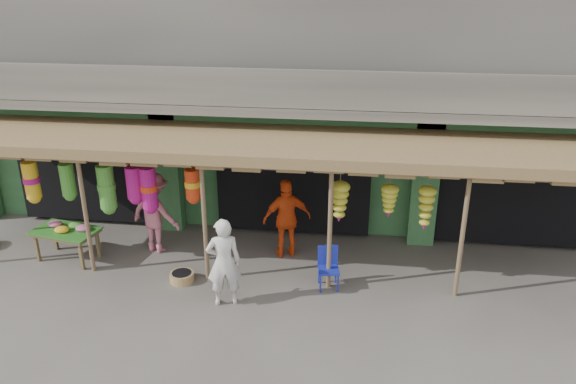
# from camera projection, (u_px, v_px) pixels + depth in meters

# --- Properties ---
(ground) EXTENTS (80.00, 80.00, 0.00)m
(ground) POSITION_uv_depth(u_px,v_px,m) (281.00, 278.00, 11.67)
(ground) COLOR #514C47
(ground) RESTS_ON ground
(building) EXTENTS (16.40, 6.80, 7.00)m
(building) POSITION_uv_depth(u_px,v_px,m) (306.00, 73.00, 14.87)
(building) COLOR gray
(building) RESTS_ON ground
(awning) EXTENTS (14.00, 2.70, 2.79)m
(awning) POSITION_uv_depth(u_px,v_px,m) (277.00, 148.00, 11.45)
(awning) COLOR brown
(awning) RESTS_ON ground
(flower_table) EXTENTS (1.52, 1.07, 0.83)m
(flower_table) POSITION_uv_depth(u_px,v_px,m) (67.00, 231.00, 12.20)
(flower_table) COLOR brown
(flower_table) RESTS_ON ground
(blue_chair) EXTENTS (0.47, 0.48, 0.85)m
(blue_chair) POSITION_uv_depth(u_px,v_px,m) (328.00, 265.00, 11.24)
(blue_chair) COLOR #1924A3
(blue_chair) RESTS_ON ground
(basket_mid) EXTENTS (0.62, 0.62, 0.19)m
(basket_mid) POSITION_uv_depth(u_px,v_px,m) (182.00, 277.00, 11.53)
(basket_mid) COLOR #946642
(basket_mid) RESTS_ON ground
(basket_right) EXTENTS (0.43, 0.43, 0.19)m
(basket_right) POSITION_uv_depth(u_px,v_px,m) (182.00, 278.00, 11.51)
(basket_right) COLOR #A97B4F
(basket_right) RESTS_ON ground
(person_front) EXTENTS (0.75, 0.60, 1.78)m
(person_front) POSITION_uv_depth(u_px,v_px,m) (224.00, 262.00, 10.49)
(person_front) COLOR silver
(person_front) RESTS_ON ground
(person_vendor) EXTENTS (1.15, 0.78, 1.81)m
(person_vendor) POSITION_uv_depth(u_px,v_px,m) (287.00, 219.00, 12.25)
(person_vendor) COLOR #EB4A16
(person_vendor) RESTS_ON ground
(person_shopper) EXTENTS (1.36, 1.02, 1.87)m
(person_shopper) POSITION_uv_depth(u_px,v_px,m) (155.00, 212.00, 12.48)
(person_shopper) COLOR #C36779
(person_shopper) RESTS_ON ground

